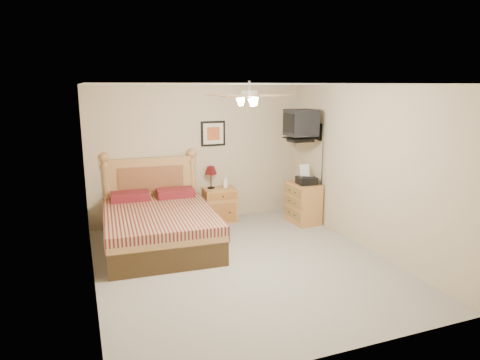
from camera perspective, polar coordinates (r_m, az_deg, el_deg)
name	(u,v)px	position (r m, az deg, el deg)	size (l,w,h in m)	color
floor	(243,264)	(6.19, 0.44, -11.16)	(4.50, 4.50, 0.00)	gray
ceiling	(244,84)	(5.67, 0.48, 12.66)	(4.00, 4.50, 0.04)	white
wall_back	(199,154)	(7.91, -5.49, 3.45)	(4.00, 0.04, 2.50)	#BDAC8B
wall_front	(336,229)	(3.87, 12.73, -6.41)	(4.00, 0.04, 2.50)	#BDAC8B
wall_left	(88,191)	(5.42, -19.64, -1.39)	(0.04, 4.50, 2.50)	#BDAC8B
wall_right	(366,168)	(6.78, 16.42, 1.49)	(0.04, 4.50, 2.50)	#BDAC8B
bed	(159,204)	(6.74, -10.76, -3.15)	(1.63, 2.14, 1.38)	#A57D43
nightstand	(220,205)	(7.97, -2.71, -3.33)	(0.58, 0.44, 0.63)	#BA8039
table_lamp	(211,177)	(7.87, -3.90, 0.38)	(0.23, 0.23, 0.42)	#551013
lotion_bottle	(225,181)	(7.93, -1.95, -0.18)	(0.09, 0.09, 0.23)	white
framed_picture	(213,134)	(7.91, -3.61, 6.20)	(0.46, 0.04, 0.46)	black
dresser	(303,203)	(7.96, 8.43, -3.02)	(0.44, 0.63, 0.75)	#A56B31
fax_machine	(307,175)	(7.76, 8.89, 0.70)	(0.32, 0.34, 0.34)	black
magazine_lower	(298,180)	(8.01, 7.74, -0.06)	(0.20, 0.27, 0.03)	#B6A791
magazine_upper	(298,179)	(8.00, 7.74, 0.09)	(0.22, 0.30, 0.02)	tan
wall_tv	(308,125)	(7.67, 9.11, 7.30)	(0.56, 0.46, 0.58)	black
ceiling_fan	(249,95)	(5.49, 1.25, 11.20)	(1.14, 1.14, 0.28)	silver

